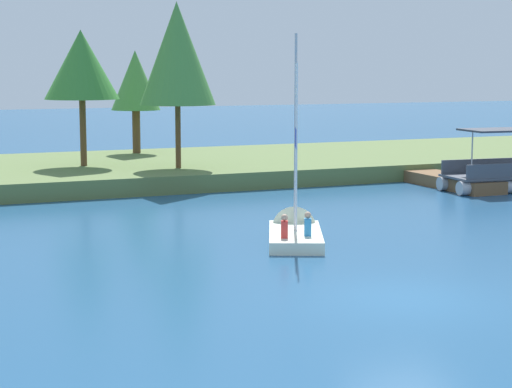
% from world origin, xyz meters
% --- Properties ---
extents(ground_plane, '(200.00, 200.00, 0.00)m').
position_xyz_m(ground_plane, '(0.00, 0.00, 0.00)').
color(ground_plane, navy).
extents(shore_bank, '(80.00, 12.88, 0.78)m').
position_xyz_m(shore_bank, '(0.00, 24.84, 0.39)').
color(shore_bank, '#5B703D').
rests_on(shore_bank, ground).
extents(shoreline_tree_left, '(3.41, 3.41, 6.20)m').
position_xyz_m(shoreline_tree_left, '(-2.20, 23.98, 5.39)').
color(shoreline_tree_left, brown).
rests_on(shoreline_tree_left, shore_bank).
extents(shoreline_tree_midleft, '(3.40, 3.40, 7.40)m').
position_xyz_m(shoreline_tree_midleft, '(1.53, 21.40, 5.89)').
color(shoreline_tree_midleft, brown).
rests_on(shoreline_tree_midleft, shore_bank).
extents(shoreline_tree_centre, '(2.58, 2.58, 5.40)m').
position_xyz_m(shoreline_tree_centre, '(1.74, 29.11, 4.57)').
color(shoreline_tree_centre, brown).
rests_on(shoreline_tree_centre, shore_bank).
extents(wooden_dock, '(1.71, 5.89, 0.53)m').
position_xyz_m(wooden_dock, '(12.41, 15.96, 0.27)').
color(wooden_dock, brown).
rests_on(wooden_dock, ground).
extents(sailboat, '(3.13, 4.57, 6.83)m').
position_xyz_m(sailboat, '(0.85, 7.75, 0.42)').
color(sailboat, silver).
rests_on(sailboat, ground).
extents(pontoon_boat, '(5.45, 2.68, 2.67)m').
position_xyz_m(pontoon_boat, '(13.87, 14.12, 0.65)').
color(pontoon_boat, '#B2B2B7').
rests_on(pontoon_boat, ground).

